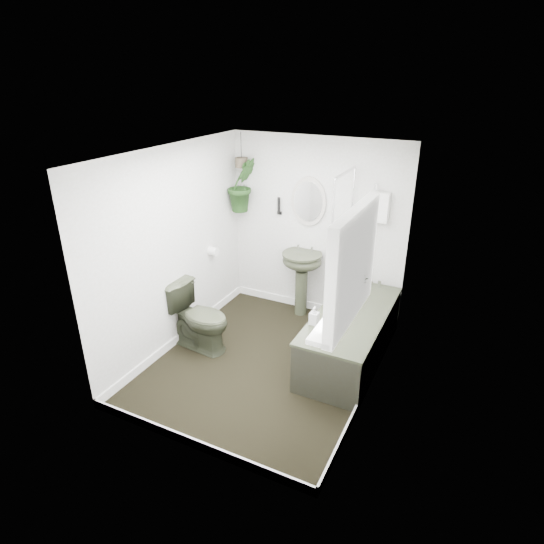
% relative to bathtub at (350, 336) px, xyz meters
% --- Properties ---
extents(floor, '(2.30, 2.80, 0.02)m').
position_rel_bathtub_xyz_m(floor, '(-0.80, -0.50, -0.30)').
color(floor, black).
rests_on(floor, ground).
extents(ceiling, '(2.30, 2.80, 0.02)m').
position_rel_bathtub_xyz_m(ceiling, '(-0.80, -0.50, 2.02)').
color(ceiling, white).
rests_on(ceiling, ground).
extents(wall_back, '(2.30, 0.02, 2.30)m').
position_rel_bathtub_xyz_m(wall_back, '(-0.80, 0.91, 0.86)').
color(wall_back, silver).
rests_on(wall_back, ground).
extents(wall_front, '(2.30, 0.02, 2.30)m').
position_rel_bathtub_xyz_m(wall_front, '(-0.80, -1.91, 0.86)').
color(wall_front, silver).
rests_on(wall_front, ground).
extents(wall_left, '(0.02, 2.80, 2.30)m').
position_rel_bathtub_xyz_m(wall_left, '(-1.96, -0.50, 0.86)').
color(wall_left, silver).
rests_on(wall_left, ground).
extents(wall_right, '(0.02, 2.80, 2.30)m').
position_rel_bathtub_xyz_m(wall_right, '(0.36, -0.50, 0.86)').
color(wall_right, silver).
rests_on(wall_right, ground).
extents(skirting, '(2.30, 2.80, 0.10)m').
position_rel_bathtub_xyz_m(skirting, '(-0.80, -0.50, -0.24)').
color(skirting, white).
rests_on(skirting, floor).
extents(bathtub, '(0.72, 1.72, 0.58)m').
position_rel_bathtub_xyz_m(bathtub, '(0.00, 0.00, 0.00)').
color(bathtub, '#353B29').
rests_on(bathtub, floor).
extents(bath_screen, '(0.04, 0.72, 1.40)m').
position_rel_bathtub_xyz_m(bath_screen, '(-0.33, 0.49, 0.99)').
color(bath_screen, silver).
rests_on(bath_screen, bathtub).
extents(shower_box, '(0.20, 0.10, 0.35)m').
position_rel_bathtub_xyz_m(shower_box, '(0.00, 0.84, 1.26)').
color(shower_box, white).
rests_on(shower_box, wall_back).
extents(oval_mirror, '(0.46, 0.03, 0.62)m').
position_rel_bathtub_xyz_m(oval_mirror, '(-0.90, 0.87, 1.21)').
color(oval_mirror, '#B5AEA4').
rests_on(oval_mirror, wall_back).
extents(wall_sconce, '(0.04, 0.04, 0.22)m').
position_rel_bathtub_xyz_m(wall_sconce, '(-1.30, 0.86, 1.11)').
color(wall_sconce, black).
rests_on(wall_sconce, wall_back).
extents(toilet_roll_holder, '(0.11, 0.11, 0.11)m').
position_rel_bathtub_xyz_m(toilet_roll_holder, '(-1.90, 0.20, 0.61)').
color(toilet_roll_holder, white).
rests_on(toilet_roll_holder, wall_left).
extents(window_recess, '(0.08, 1.00, 0.90)m').
position_rel_bathtub_xyz_m(window_recess, '(0.29, -1.20, 1.36)').
color(window_recess, white).
rests_on(window_recess, wall_right).
extents(window_sill, '(0.18, 1.00, 0.04)m').
position_rel_bathtub_xyz_m(window_sill, '(0.22, -1.20, 0.94)').
color(window_sill, white).
rests_on(window_sill, wall_right).
extents(window_blinds, '(0.01, 0.86, 0.76)m').
position_rel_bathtub_xyz_m(window_blinds, '(0.24, -1.20, 1.36)').
color(window_blinds, white).
rests_on(window_blinds, wall_right).
extents(toilet, '(0.81, 0.52, 0.79)m').
position_rel_bathtub_xyz_m(toilet, '(-1.65, -0.54, 0.10)').
color(toilet, '#353B29').
rests_on(toilet, floor).
extents(pedestal_sink, '(0.53, 0.46, 0.87)m').
position_rel_bathtub_xyz_m(pedestal_sink, '(-0.90, 0.72, 0.15)').
color(pedestal_sink, '#353B29').
rests_on(pedestal_sink, floor).
extents(sill_plant, '(0.23, 0.21, 0.25)m').
position_rel_bathtub_xyz_m(sill_plant, '(0.25, -0.90, 1.08)').
color(sill_plant, black).
rests_on(sill_plant, window_sill).
extents(hanging_plant, '(0.47, 0.49, 0.69)m').
position_rel_bathtub_xyz_m(hanging_plant, '(-1.77, 0.75, 1.35)').
color(hanging_plant, black).
rests_on(hanging_plant, ceiling).
extents(soap_bottle, '(0.09, 0.09, 0.20)m').
position_rel_bathtub_xyz_m(soap_bottle, '(-0.29, -0.40, 0.39)').
color(soap_bottle, black).
rests_on(soap_bottle, bathtub).
extents(hanging_pot, '(0.16, 0.16, 0.12)m').
position_rel_bathtub_xyz_m(hanging_pot, '(-1.77, 0.75, 1.64)').
color(hanging_pot, '#483D2F').
rests_on(hanging_pot, ceiling).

